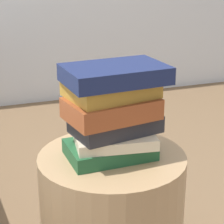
{
  "coord_description": "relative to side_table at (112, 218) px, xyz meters",
  "views": [
    {
      "loc": [
        -0.42,
        -1.14,
        1.04
      ],
      "look_at": [
        0.0,
        0.0,
        0.6
      ],
      "focal_mm": 69.19,
      "sensor_mm": 36.0,
      "label": 1
    }
  ],
  "objects": [
    {
      "name": "book_charcoal",
      "position": [
        0.01,
        -0.0,
        0.33
      ],
      "size": [
        0.28,
        0.19,
        0.05
      ],
      "primitive_type": "cube",
      "rotation": [
        0.0,
        0.0,
        0.17
      ],
      "color": "#28282D",
      "rests_on": "book_cream"
    },
    {
      "name": "book_cream",
      "position": [
        0.01,
        0.0,
        0.29
      ],
      "size": [
        0.26,
        0.22,
        0.03
      ],
      "primitive_type": "cube",
      "rotation": [
        0.0,
        0.0,
        -0.15
      ],
      "color": "beige",
      "rests_on": "book_forest"
    },
    {
      "name": "side_table",
      "position": [
        0.0,
        0.0,
        0.0
      ],
      "size": [
        0.46,
        0.46,
        0.46
      ],
      "primitive_type": "cylinder",
      "color": "tan",
      "rests_on": "ground_plane"
    },
    {
      "name": "book_navy",
      "position": [
        0.01,
        -0.01,
        0.49
      ],
      "size": [
        0.3,
        0.21,
        0.05
      ],
      "primitive_type": "cube",
      "rotation": [
        0.0,
        0.0,
        0.06
      ],
      "color": "#19234C",
      "rests_on": "book_ochre"
    },
    {
      "name": "book_forest",
      "position": [
        -0.01,
        -0.0,
        0.25
      ],
      "size": [
        0.26,
        0.18,
        0.04
      ],
      "primitive_type": "cube",
      "rotation": [
        0.0,
        0.0,
        0.02
      ],
      "color": "#1E512D",
      "rests_on": "side_table"
    },
    {
      "name": "book_ochre",
      "position": [
        -0.0,
        0.01,
        0.44
      ],
      "size": [
        0.28,
        0.22,
        0.05
      ],
      "primitive_type": "cube",
      "rotation": [
        0.0,
        0.0,
        0.17
      ],
      "color": "#B7842D",
      "rests_on": "book_rust"
    },
    {
      "name": "book_rust",
      "position": [
        -0.01,
        -0.01,
        0.39
      ],
      "size": [
        0.28,
        0.21,
        0.06
      ],
      "primitive_type": "cube",
      "rotation": [
        0.0,
        0.0,
        0.16
      ],
      "color": "#994723",
      "rests_on": "book_charcoal"
    }
  ]
}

